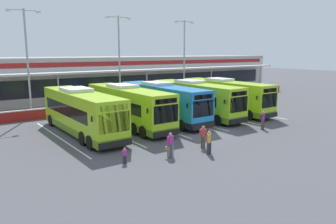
{
  "coord_description": "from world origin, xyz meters",
  "views": [
    {
      "loc": [
        -18.15,
        -19.42,
        6.75
      ],
      "look_at": [
        -1.91,
        3.0,
        1.6
      ],
      "focal_mm": 34.66,
      "sensor_mm": 36.0,
      "label": 1
    }
  ],
  "objects_px": {
    "pedestrian_child": "(125,155)",
    "lamp_post_east": "(184,55)",
    "coach_bus_centre": "(162,103)",
    "coach_bus_rightmost": "(225,96)",
    "lamp_post_centre": "(119,56)",
    "coach_bus_left_centre": "(128,107)",
    "coach_bus_leftmost": "(81,113)",
    "pedestrian_with_handbag": "(170,144)",
    "lamp_post_west": "(27,56)",
    "pedestrian_approaching_bus": "(203,136)",
    "coach_bus_right_centre": "(195,100)",
    "pedestrian_in_dark_coat": "(209,141)",
    "pedestrian_near_bin": "(263,120)"
  },
  "relations": [
    {
      "from": "pedestrian_child",
      "to": "lamp_post_east",
      "type": "xyz_separation_m",
      "value": [
        19.78,
        18.93,
        5.75
      ]
    },
    {
      "from": "coach_bus_centre",
      "to": "lamp_post_east",
      "type": "relative_size",
      "value": 1.1
    },
    {
      "from": "coach_bus_rightmost",
      "to": "lamp_post_centre",
      "type": "xyz_separation_m",
      "value": [
        -7.82,
        10.31,
        4.5
      ]
    },
    {
      "from": "coach_bus_left_centre",
      "to": "coach_bus_leftmost",
      "type": "bearing_deg",
      "value": -175.17
    },
    {
      "from": "coach_bus_leftmost",
      "to": "pedestrian_with_handbag",
      "type": "bearing_deg",
      "value": -75.41
    },
    {
      "from": "coach_bus_centre",
      "to": "lamp_post_east",
      "type": "distance_m",
      "value": 15.19
    },
    {
      "from": "pedestrian_child",
      "to": "lamp_post_centre",
      "type": "distance_m",
      "value": 22.14
    },
    {
      "from": "lamp_post_west",
      "to": "coach_bus_centre",
      "type": "bearing_deg",
      "value": -43.38
    },
    {
      "from": "coach_bus_left_centre",
      "to": "lamp_post_west",
      "type": "bearing_deg",
      "value": 122.6
    },
    {
      "from": "lamp_post_west",
      "to": "lamp_post_east",
      "type": "distance_m",
      "value": 20.76
    },
    {
      "from": "pedestrian_approaching_bus",
      "to": "lamp_post_east",
      "type": "height_order",
      "value": "lamp_post_east"
    },
    {
      "from": "coach_bus_leftmost",
      "to": "coach_bus_right_centre",
      "type": "xyz_separation_m",
      "value": [
        12.58,
        0.25,
        0.0
      ]
    },
    {
      "from": "coach_bus_left_centre",
      "to": "pedestrian_approaching_bus",
      "type": "relative_size",
      "value": 7.5
    },
    {
      "from": "coach_bus_leftmost",
      "to": "coach_bus_right_centre",
      "type": "relative_size",
      "value": 1.0
    },
    {
      "from": "pedestrian_in_dark_coat",
      "to": "lamp_post_west",
      "type": "xyz_separation_m",
      "value": [
        -6.44,
        20.27,
        5.42
      ]
    },
    {
      "from": "pedestrian_near_bin",
      "to": "lamp_post_east",
      "type": "bearing_deg",
      "value": 72.75
    },
    {
      "from": "pedestrian_near_bin",
      "to": "pedestrian_approaching_bus",
      "type": "bearing_deg",
      "value": -172.08
    },
    {
      "from": "coach_bus_rightmost",
      "to": "pedestrian_in_dark_coat",
      "type": "height_order",
      "value": "coach_bus_rightmost"
    },
    {
      "from": "coach_bus_centre",
      "to": "coach_bus_right_centre",
      "type": "relative_size",
      "value": 1.0
    },
    {
      "from": "coach_bus_left_centre",
      "to": "pedestrian_with_handbag",
      "type": "height_order",
      "value": "coach_bus_left_centre"
    },
    {
      "from": "pedestrian_approaching_bus",
      "to": "lamp_post_west",
      "type": "relative_size",
      "value": 0.15
    },
    {
      "from": "coach_bus_centre",
      "to": "lamp_post_west",
      "type": "distance_m",
      "value": 14.63
    },
    {
      "from": "pedestrian_near_bin",
      "to": "pedestrian_approaching_bus",
      "type": "height_order",
      "value": "same"
    },
    {
      "from": "coach_bus_left_centre",
      "to": "coach_bus_right_centre",
      "type": "height_order",
      "value": "same"
    },
    {
      "from": "coach_bus_rightmost",
      "to": "lamp_post_centre",
      "type": "relative_size",
      "value": 1.1
    },
    {
      "from": "pedestrian_approaching_bus",
      "to": "lamp_post_east",
      "type": "xyz_separation_m",
      "value": [
        13.69,
        19.29,
        5.42
      ]
    },
    {
      "from": "lamp_post_centre",
      "to": "coach_bus_leftmost",
      "type": "bearing_deg",
      "value": -130.87
    },
    {
      "from": "coach_bus_rightmost",
      "to": "lamp_post_east",
      "type": "xyz_separation_m",
      "value": [
        2.24,
        10.2,
        4.5
      ]
    },
    {
      "from": "coach_bus_rightmost",
      "to": "pedestrian_in_dark_coat",
      "type": "relative_size",
      "value": 7.5
    },
    {
      "from": "pedestrian_approaching_bus",
      "to": "coach_bus_rightmost",
      "type": "bearing_deg",
      "value": 38.44
    },
    {
      "from": "coach_bus_leftmost",
      "to": "coach_bus_rightmost",
      "type": "bearing_deg",
      "value": 0.59
    },
    {
      "from": "lamp_post_west",
      "to": "pedestrian_child",
      "type": "bearing_deg",
      "value": -87.0
    },
    {
      "from": "coach_bus_leftmost",
      "to": "coach_bus_rightmost",
      "type": "distance_m",
      "value": 16.9
    },
    {
      "from": "coach_bus_left_centre",
      "to": "coach_bus_right_centre",
      "type": "xyz_separation_m",
      "value": [
        8.0,
        -0.14,
        0.0
      ]
    },
    {
      "from": "coach_bus_leftmost",
      "to": "pedestrian_approaching_bus",
      "type": "distance_m",
      "value": 10.49
    },
    {
      "from": "lamp_post_east",
      "to": "coach_bus_left_centre",
      "type": "bearing_deg",
      "value": -145.55
    },
    {
      "from": "pedestrian_child",
      "to": "pedestrian_near_bin",
      "type": "distance_m",
      "value": 14.16
    },
    {
      "from": "pedestrian_in_dark_coat",
      "to": "pedestrian_near_bin",
      "type": "xyz_separation_m",
      "value": [
        8.68,
        2.41,
        0.0
      ]
    },
    {
      "from": "coach_bus_left_centre",
      "to": "coach_bus_rightmost",
      "type": "xyz_separation_m",
      "value": [
        12.32,
        -0.21,
        0.0
      ]
    },
    {
      "from": "coach_bus_leftmost",
      "to": "coach_bus_centre",
      "type": "xyz_separation_m",
      "value": [
        8.5,
        0.51,
        0.0
      ]
    },
    {
      "from": "coach_bus_rightmost",
      "to": "lamp_post_east",
      "type": "bearing_deg",
      "value": 77.62
    },
    {
      "from": "coach_bus_rightmost",
      "to": "pedestrian_near_bin",
      "type": "xyz_separation_m",
      "value": [
        -3.4,
        -7.97,
        -0.91
      ]
    },
    {
      "from": "lamp_post_centre",
      "to": "pedestrian_near_bin",
      "type": "bearing_deg",
      "value": -76.4
    },
    {
      "from": "coach_bus_left_centre",
      "to": "lamp_post_centre",
      "type": "xyz_separation_m",
      "value": [
        4.5,
        10.1,
        4.5
      ]
    },
    {
      "from": "pedestrian_approaching_bus",
      "to": "lamp_post_east",
      "type": "bearing_deg",
      "value": 54.64
    },
    {
      "from": "pedestrian_child",
      "to": "pedestrian_in_dark_coat",
      "type": "bearing_deg",
      "value": -16.74
    },
    {
      "from": "lamp_post_east",
      "to": "coach_bus_rightmost",
      "type": "bearing_deg",
      "value": -102.38
    },
    {
      "from": "coach_bus_leftmost",
      "to": "coach_bus_left_centre",
      "type": "relative_size",
      "value": 1.0
    },
    {
      "from": "pedestrian_with_handbag",
      "to": "lamp_post_west",
      "type": "height_order",
      "value": "lamp_post_west"
    },
    {
      "from": "coach_bus_left_centre",
      "to": "pedestrian_near_bin",
      "type": "distance_m",
      "value": 12.14
    }
  ]
}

